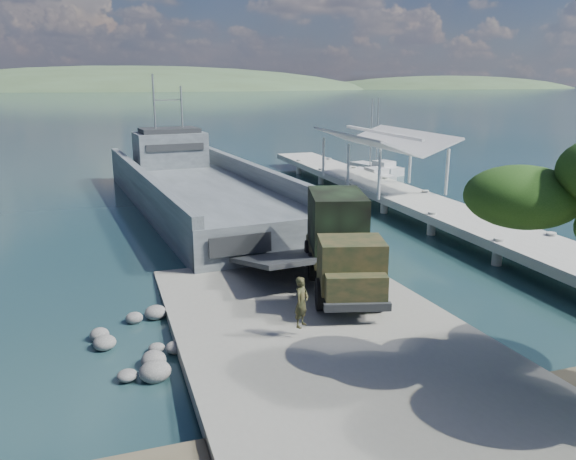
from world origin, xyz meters
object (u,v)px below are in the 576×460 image
Objects in this scene: soldier at (301,313)px; landing_craft at (202,196)px; military_truck at (341,242)px; pier at (387,182)px; sailboat_near at (371,176)px; sailboat_far at (377,169)px.

landing_craft is at bearing 46.32° from soldier.
landing_craft is 19.15m from military_truck.
landing_craft is 4.25× the size of military_truck.
landing_craft is (-13.31, 2.92, -0.76)m from pier.
soldier is at bearing -97.25° from landing_craft.
pier is 10.09m from sailboat_near.
pier is 13.64m from landing_craft.
sailboat_far is at bearing 75.71° from military_truck.
sailboat_far is (5.99, 13.29, -1.20)m from pier.
pier is 25.16× the size of soldier.
military_truck is at bearing -123.67° from sailboat_near.
landing_craft is 4.66× the size of sailboat_far.
pier is at bearing -18.10° from landing_craft.
sailboat_far is at bearing 51.05° from sailboat_near.
landing_craft reaches higher than soldier.
sailboat_near is at bearing 17.71° from soldier.
pier is at bearing -114.53° from sailboat_near.
soldier is (-13.92, -20.37, -0.23)m from pier.
sailboat_near is at bearing -139.19° from sailboat_far.
pier is 24.68m from soldier.
pier is at bearing 13.49° from soldier.
sailboat_far is at bearing 22.52° from landing_craft.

